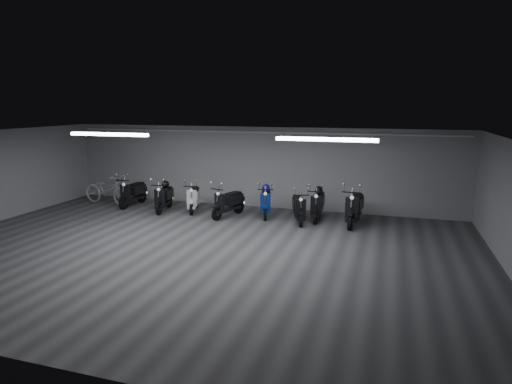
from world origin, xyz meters
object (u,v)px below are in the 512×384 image
(scooter_1, at_px, (164,193))
(scooter_2, at_px, (193,194))
(scooter_3, at_px, (228,198))
(scooter_4, at_px, (266,198))
(scooter_5, at_px, (299,203))
(scooter_7, at_px, (318,200))
(helmet_2, at_px, (266,188))
(scooter_8, at_px, (355,203))
(bicycle, at_px, (107,187))
(scooter_0, at_px, (132,189))
(helmet_1, at_px, (165,184))
(helmet_0, at_px, (319,190))

(scooter_1, relative_size, scooter_2, 1.03)
(scooter_3, height_order, scooter_4, scooter_3)
(scooter_5, bearing_deg, scooter_4, 141.62)
(scooter_7, relative_size, helmet_2, 6.42)
(scooter_8, bearing_deg, bicycle, -175.93)
(scooter_8, bearing_deg, scooter_2, -176.40)
(scooter_0, distance_m, bicycle, 1.04)
(scooter_1, xyz_separation_m, bicycle, (-2.46, 0.29, 0.04))
(scooter_8, relative_size, helmet_1, 7.18)
(scooter_2, bearing_deg, scooter_5, -22.36)
(scooter_4, bearing_deg, scooter_7, -13.02)
(scooter_2, bearing_deg, scooter_3, -31.90)
(scooter_7, bearing_deg, scooter_8, -15.71)
(scooter_5, height_order, scooter_7, scooter_7)
(scooter_5, xyz_separation_m, scooter_7, (0.50, 0.47, 0.03))
(scooter_0, height_order, scooter_7, scooter_0)
(scooter_3, bearing_deg, scooter_8, 22.50)
(scooter_8, bearing_deg, scooter_3, -171.64)
(scooter_3, distance_m, helmet_0, 2.90)
(helmet_0, bearing_deg, bicycle, -177.17)
(scooter_4, relative_size, scooter_8, 0.88)
(bicycle, xyz_separation_m, helmet_1, (2.42, -0.07, 0.23))
(helmet_1, distance_m, helmet_2, 3.48)
(scooter_8, xyz_separation_m, bicycle, (-8.75, 0.12, -0.03))
(scooter_3, bearing_deg, helmet_0, 33.76)
(scooter_7, relative_size, bicycle, 0.82)
(scooter_0, distance_m, scooter_8, 7.72)
(scooter_1, height_order, scooter_3, scooter_3)
(scooter_3, distance_m, scooter_4, 1.22)
(scooter_5, height_order, scooter_8, scooter_8)
(scooter_4, bearing_deg, bicycle, 166.56)
(scooter_7, bearing_deg, scooter_3, -172.55)
(scooter_2, xyz_separation_m, bicycle, (-3.43, 0.00, 0.06))
(scooter_4, xyz_separation_m, helmet_0, (1.66, 0.27, 0.29))
(scooter_1, relative_size, bicycle, 0.81)
(scooter_3, bearing_deg, scooter_0, -167.07)
(scooter_2, relative_size, scooter_5, 1.00)
(scooter_4, relative_size, helmet_1, 6.35)
(bicycle, bearing_deg, helmet_0, -77.93)
(bicycle, xyz_separation_m, helmet_0, (7.60, 0.38, 0.24))
(scooter_4, bearing_deg, helmet_0, -5.15)
(helmet_1, bearing_deg, scooter_5, -3.10)
(scooter_3, relative_size, helmet_1, 6.41)
(scooter_1, xyz_separation_m, scooter_5, (4.65, -0.03, -0.02))
(scooter_4, bearing_deg, scooter_0, 166.31)
(scooter_3, distance_m, bicycle, 4.82)
(scooter_5, bearing_deg, scooter_3, 162.50)
(bicycle, height_order, helmet_2, bicycle)
(scooter_5, xyz_separation_m, scooter_8, (1.64, 0.21, 0.09))
(scooter_8, bearing_deg, scooter_7, 171.91)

